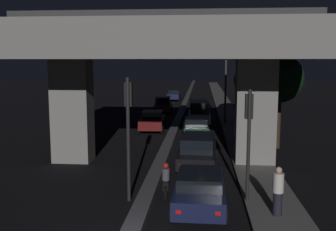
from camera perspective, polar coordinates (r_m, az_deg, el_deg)
The scene contains 17 objects.
median_divider at distance 45.90m, azimuth 2.21°, elevation 1.13°, with size 0.64×126.00×0.39m, color #4C4C51.
sidewalk_right at distance 39.02m, azimuth 9.00°, elevation -0.32°, with size 2.14×126.00×0.17m, color #5B5956.
elevated_overpass at distance 21.27m, azimuth -0.91°, elevation 9.50°, with size 16.83×10.75×8.29m.
traffic_light_left_of_median at distance 15.59m, azimuth -5.76°, elevation -0.26°, with size 0.30×0.49×4.98m.
traffic_light_right_of_median at distance 15.48m, azimuth 11.63°, elevation -1.53°, with size 0.30×0.49×4.54m.
street_lamp at distance 35.11m, azimuth 7.86°, elevation 6.80°, with size 2.44×0.32×8.42m.
car_dark_blue_lead at distance 15.28m, azimuth 4.61°, elevation -10.52°, with size 2.05×4.66×1.46m.
car_black_second at distance 21.16m, azimuth 4.36°, elevation -5.06°, with size 2.20×4.85×1.66m.
car_dark_green_third at distance 28.49m, azimuth 4.05°, elevation -1.82°, with size 2.05×4.23×1.54m.
car_white_fourth at distance 35.32m, azimuth 4.56°, elevation 0.47°, with size 2.11×4.43×2.02m.
car_dark_red_lead_oncoming at distance 31.65m, azimuth -2.29°, elevation -0.76°, with size 2.07×4.09×1.61m.
car_dark_red_second_oncoming at distance 43.05m, azimuth -0.71°, elevation 1.64°, with size 2.09×4.52×1.75m.
car_dark_blue_third_oncoming at distance 56.21m, azimuth 0.90°, elevation 3.01°, with size 1.93×4.36×1.53m.
motorcycle_black_filtering_near at distance 16.53m, azimuth -0.33°, elevation -9.66°, with size 0.34×1.97×1.43m.
pedestrian_on_sidewalk at distance 14.61m, azimuth 15.67°, elevation -10.55°, with size 0.38×0.38×1.77m.
roadside_tree_kerbside_near at distance 25.98m, azimuth 15.82°, elevation 5.07°, with size 3.08×3.08×6.04m.
roadside_tree_kerbside_mid at distance 35.68m, azimuth 12.38°, elevation 5.00°, with size 3.56×3.56×5.71m.
Camera 1 is at (2.16, -10.53, 5.60)m, focal length 42.00 mm.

